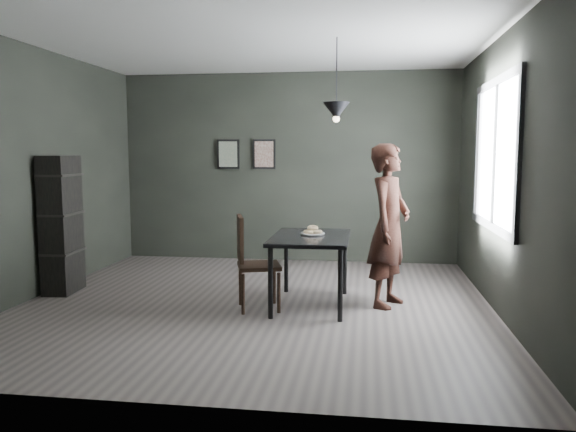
# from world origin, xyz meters

# --- Properties ---
(ground) EXTENTS (5.00, 5.00, 0.00)m
(ground) POSITION_xyz_m (0.00, 0.00, 0.00)
(ground) COLOR #3B3533
(ground) RESTS_ON ground
(back_wall) EXTENTS (5.00, 0.10, 2.80)m
(back_wall) POSITION_xyz_m (0.00, 2.50, 1.40)
(back_wall) COLOR black
(back_wall) RESTS_ON ground
(ceiling) EXTENTS (5.00, 5.00, 0.02)m
(ceiling) POSITION_xyz_m (0.00, 0.00, 2.80)
(ceiling) COLOR silver
(ceiling) RESTS_ON ground
(window_assembly) EXTENTS (0.04, 1.96, 1.56)m
(window_assembly) POSITION_xyz_m (2.47, 0.20, 1.60)
(window_assembly) COLOR white
(window_assembly) RESTS_ON ground
(cafe_table) EXTENTS (0.80, 1.20, 0.75)m
(cafe_table) POSITION_xyz_m (0.60, 0.00, 0.67)
(cafe_table) COLOR black
(cafe_table) RESTS_ON ground
(white_plate) EXTENTS (0.23, 0.23, 0.01)m
(white_plate) POSITION_xyz_m (0.61, 0.07, 0.76)
(white_plate) COLOR white
(white_plate) RESTS_ON cafe_table
(donut_pile) EXTENTS (0.20, 0.20, 0.09)m
(donut_pile) POSITION_xyz_m (0.61, 0.07, 0.79)
(donut_pile) COLOR beige
(donut_pile) RESTS_ON white_plate
(woman) EXTENTS (0.62, 0.74, 1.72)m
(woman) POSITION_xyz_m (1.42, 0.12, 0.86)
(woman) COLOR black
(woman) RESTS_ON ground
(wood_chair) EXTENTS (0.53, 0.53, 0.98)m
(wood_chair) POSITION_xyz_m (-0.00, -0.23, 0.56)
(wood_chair) COLOR black
(wood_chair) RESTS_ON ground
(shelf_unit) EXTENTS (0.34, 0.55, 1.59)m
(shelf_unit) POSITION_xyz_m (-2.32, 0.18, 0.79)
(shelf_unit) COLOR black
(shelf_unit) RESTS_ON ground
(pendant_lamp) EXTENTS (0.28, 0.28, 0.86)m
(pendant_lamp) POSITION_xyz_m (0.85, 0.10, 2.05)
(pendant_lamp) COLOR black
(pendant_lamp) RESTS_ON ground
(framed_print_left) EXTENTS (0.34, 0.04, 0.44)m
(framed_print_left) POSITION_xyz_m (-0.90, 2.47, 1.60)
(framed_print_left) COLOR black
(framed_print_left) RESTS_ON ground
(framed_print_right) EXTENTS (0.34, 0.04, 0.44)m
(framed_print_right) POSITION_xyz_m (-0.35, 2.47, 1.60)
(framed_print_right) COLOR black
(framed_print_right) RESTS_ON ground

